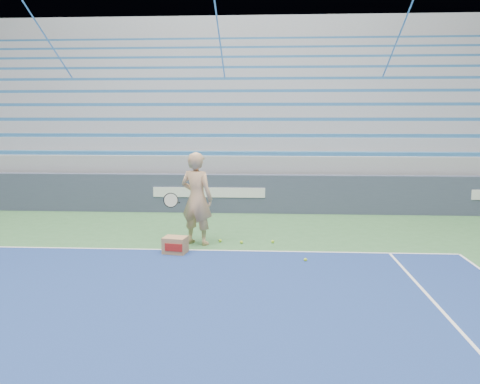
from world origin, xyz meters
name	(u,v)px	position (x,y,z in m)	size (l,w,h in m)	color
sponsor_barrier	(210,193)	(0.00, 15.88, 0.55)	(30.00, 0.32, 1.10)	#3A4158
bleachers	(226,126)	(0.00, 21.60, 2.36)	(31.00, 9.15, 7.30)	#999BA1
tennis_player	(197,199)	(0.15, 12.41, 1.00)	(1.03, 0.97, 1.99)	tan
ball_box	(175,245)	(-0.18, 11.66, 0.17)	(0.51, 0.42, 0.34)	#A87C51
tennis_ball_0	(220,241)	(0.63, 12.58, 0.03)	(0.07, 0.07, 0.07)	#ACD42B
tennis_ball_1	(241,242)	(1.11, 12.47, 0.03)	(0.07, 0.07, 0.07)	#ACD42B
tennis_ball_2	(273,242)	(1.78, 12.56, 0.03)	(0.07, 0.07, 0.07)	#ACD42B
tennis_ball_3	(305,260)	(2.39, 11.27, 0.03)	(0.07, 0.07, 0.07)	#ACD42B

